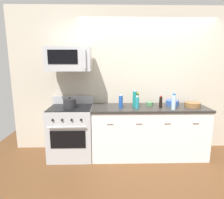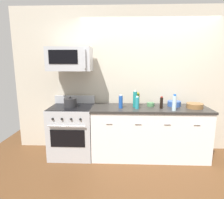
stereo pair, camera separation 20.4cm
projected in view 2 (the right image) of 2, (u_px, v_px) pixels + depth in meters
name	position (u px, v px, depth m)	size (l,w,h in m)	color
ground_plane	(148.00, 156.00, 3.52)	(6.16, 6.16, 0.00)	brown
back_wall	(148.00, 81.00, 3.67)	(5.13, 0.10, 2.70)	beige
counter_unit	(149.00, 132.00, 3.43)	(2.04, 0.66, 0.92)	white
range_oven	(72.00, 131.00, 3.49)	(0.76, 0.69, 1.07)	#B7BABF
microwave	(70.00, 59.00, 3.29)	(0.74, 0.44, 0.40)	#B7BABF
bottle_dish_soap	(137.00, 103.00, 3.23)	(0.07, 0.07, 0.22)	teal
bottle_soda_blue	(121.00, 102.00, 3.27)	(0.07, 0.07, 0.24)	#1E4CA5
bottle_olive_oil	(138.00, 100.00, 3.43)	(0.07, 0.07, 0.25)	#385114
bottle_soy_sauce_dark	(161.00, 103.00, 3.25)	(0.05, 0.05, 0.21)	black
bottle_sparkling_teal	(135.00, 99.00, 3.33)	(0.07, 0.07, 0.30)	#197F7A
bottle_water_clear	(174.00, 103.00, 3.10)	(0.07, 0.07, 0.27)	silver
bowl_green_glaze	(151.00, 104.00, 3.44)	(0.14, 0.14, 0.06)	#477A4C
bowl_blue_mixing	(174.00, 103.00, 3.44)	(0.23, 0.23, 0.09)	#2D519E
bowl_wooden_salad	(195.00, 105.00, 3.29)	(0.28, 0.28, 0.08)	brown
stockpot	(70.00, 103.00, 3.34)	(0.22, 0.22, 0.19)	#262628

